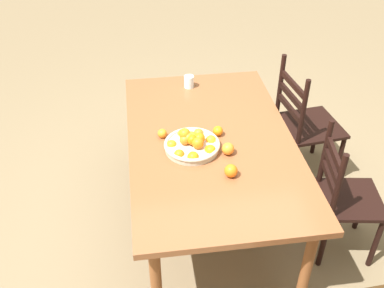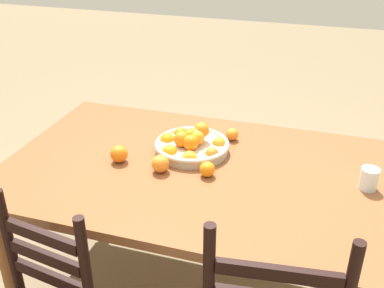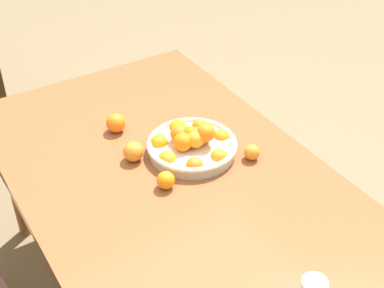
{
  "view_description": "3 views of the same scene",
  "coord_description": "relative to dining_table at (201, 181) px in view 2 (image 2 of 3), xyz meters",
  "views": [
    {
      "loc": [
        2.28,
        -0.44,
        2.43
      ],
      "look_at": [
        0.09,
        -0.14,
        0.76
      ],
      "focal_mm": 42.04,
      "sensor_mm": 36.0,
      "label": 1
    },
    {
      "loc": [
        -0.47,
        1.65,
        1.75
      ],
      "look_at": [
        0.09,
        -0.14,
        0.76
      ],
      "focal_mm": 42.82,
      "sensor_mm": 36.0,
      "label": 2
    },
    {
      "loc": [
        -1.34,
        0.74,
        2.0
      ],
      "look_at": [
        0.09,
        -0.14,
        0.76
      ],
      "focal_mm": 51.1,
      "sensor_mm": 36.0,
      "label": 3
    }
  ],
  "objects": [
    {
      "name": "dining_table",
      "position": [
        0.0,
        0.0,
        0.0
      ],
      "size": [
        1.74,
        1.06,
        0.72
      ],
      "color": "brown",
      "rests_on": "ground"
    },
    {
      "name": "fruit_bowl",
      "position": [
        0.09,
        -0.13,
        0.1
      ],
      "size": [
        0.35,
        0.35,
        0.13
      ],
      "color": "#BFB6A0",
      "rests_on": "dining_table"
    },
    {
      "name": "orange_loose_0",
      "position": [
        0.37,
        0.05,
        0.1
      ],
      "size": [
        0.08,
        0.08,
        0.08
      ],
      "primitive_type": "sphere",
      "color": "orange",
      "rests_on": "dining_table"
    },
    {
      "name": "orange_loose_1",
      "position": [
        -0.07,
        -0.31,
        0.1
      ],
      "size": [
        0.06,
        0.06,
        0.06
      ],
      "primitive_type": "sphere",
      "color": "orange",
      "rests_on": "dining_table"
    },
    {
      "name": "orange_loose_2",
      "position": [
        -0.04,
        0.05,
        0.1
      ],
      "size": [
        0.07,
        0.07,
        0.07
      ],
      "primitive_type": "sphere",
      "color": "orange",
      "rests_on": "dining_table"
    },
    {
      "name": "orange_loose_3",
      "position": [
        0.16,
        0.08,
        0.1
      ],
      "size": [
        0.08,
        0.08,
        0.08
      ],
      "primitive_type": "sphere",
      "color": "orange",
      "rests_on": "dining_table"
    },
    {
      "name": "drinking_glass",
      "position": [
        -0.69,
        -0.05,
        0.11
      ],
      "size": [
        0.07,
        0.07,
        0.09
      ],
      "primitive_type": "cylinder",
      "color": "silver",
      "rests_on": "dining_table"
    }
  ]
}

